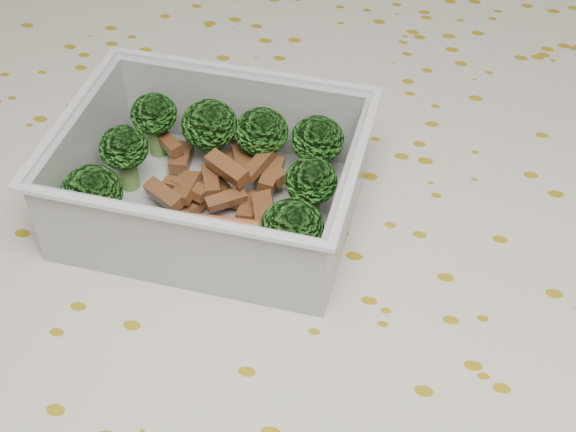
# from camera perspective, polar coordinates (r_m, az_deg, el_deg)

# --- Properties ---
(dining_table) EXTENTS (1.40, 0.90, 0.75)m
(dining_table) POSITION_cam_1_polar(r_m,az_deg,el_deg) (0.53, 1.14, -8.48)
(dining_table) COLOR brown
(dining_table) RESTS_ON ground
(tablecloth) EXTENTS (1.46, 0.96, 0.19)m
(tablecloth) POSITION_cam_1_polar(r_m,az_deg,el_deg) (0.49, 1.22, -4.96)
(tablecloth) COLOR beige
(tablecloth) RESTS_ON dining_table
(lunch_container) EXTENTS (0.17, 0.13, 0.06)m
(lunch_container) POSITION_cam_1_polar(r_m,az_deg,el_deg) (0.46, -5.36, 2.10)
(lunch_container) COLOR silver
(lunch_container) RESTS_ON tablecloth
(broccoli_florets) EXTENTS (0.15, 0.11, 0.04)m
(broccoli_florets) POSITION_cam_1_polar(r_m,az_deg,el_deg) (0.46, -4.80, 3.96)
(broccoli_florets) COLOR #608C3F
(broccoli_florets) RESTS_ON lunch_container
(meat_pile) EXTENTS (0.10, 0.07, 0.03)m
(meat_pile) POSITION_cam_1_polar(r_m,az_deg,el_deg) (0.47, -4.48, 2.38)
(meat_pile) COLOR brown
(meat_pile) RESTS_ON lunch_container
(sausage) EXTENTS (0.15, 0.03, 0.02)m
(sausage) POSITION_cam_1_polar(r_m,az_deg,el_deg) (0.44, -6.41, -1.27)
(sausage) COLOR #C96033
(sausage) RESTS_ON lunch_container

